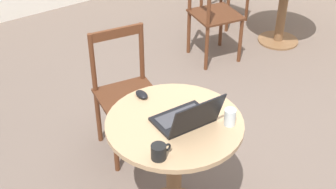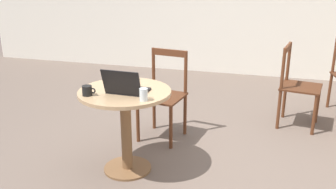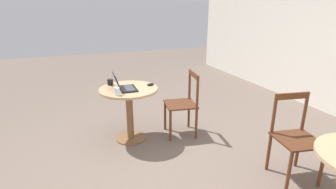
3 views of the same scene
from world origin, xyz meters
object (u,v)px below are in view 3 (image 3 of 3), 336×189
object	(u,v)px
drinking_glass	(117,91)
chair_near_back	(183,104)
mouse	(151,84)
cafe_table_near	(129,101)
mug	(110,82)
chair_mid_left	(295,138)
laptop	(124,86)

from	to	relation	value
drinking_glass	chair_near_back	bearing A→B (deg)	96.90
mouse	chair_near_back	bearing A→B (deg)	72.40
cafe_table_near	mug	distance (m)	0.39
chair_mid_left	chair_near_back	bearing A→B (deg)	-152.98
laptop	chair_mid_left	bearing A→B (deg)	46.47
laptop	drinking_glass	world-z (taller)	laptop
mouse	laptop	bearing A→B (deg)	-80.96
chair_near_back	mug	xyz separation A→B (m)	(-0.36, -0.96, 0.33)
mouse	mug	distance (m)	0.56
cafe_table_near	mouse	distance (m)	0.38
mouse	mug	bearing A→B (deg)	-113.20
chair_near_back	drinking_glass	xyz separation A→B (m)	(0.12, -0.96, 0.34)
cafe_table_near	chair_near_back	distance (m)	0.78
chair_near_back	mug	world-z (taller)	chair_near_back
mouse	drinking_glass	size ratio (longest dim) A/B	1.00
chair_mid_left	mug	bearing A→B (deg)	-136.14
cafe_table_near	laptop	bearing A→B (deg)	-56.33
chair_near_back	laptop	distance (m)	0.89
mouse	drinking_glass	bearing A→B (deg)	-63.41
mug	mouse	bearing A→B (deg)	66.80
cafe_table_near	mouse	world-z (taller)	mouse
mug	laptop	bearing A→B (deg)	26.21
cafe_table_near	mouse	bearing A→B (deg)	93.42
drinking_glass	mug	bearing A→B (deg)	-179.42
mug	drinking_glass	size ratio (longest dim) A/B	1.16
chair_near_back	laptop	world-z (taller)	laptop
cafe_table_near	laptop	xyz separation A→B (m)	(0.04, -0.06, 0.24)
laptop	mug	distance (m)	0.32
chair_mid_left	mug	size ratio (longest dim) A/B	8.01
cafe_table_near	mug	size ratio (longest dim) A/B	6.82
chair_mid_left	mouse	xyz separation A→B (m)	(-1.50, -1.14, 0.30)
cafe_table_near	chair_mid_left	bearing A→B (deg)	44.47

